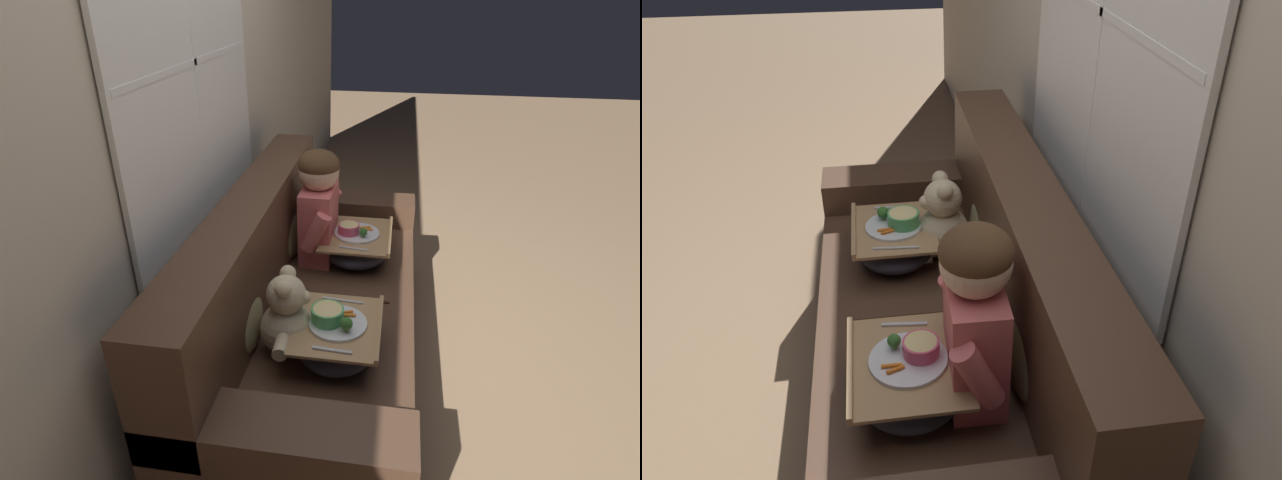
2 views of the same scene
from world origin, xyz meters
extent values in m
plane|color=#8E7051|center=(0.00, 0.00, 0.00)|extent=(14.00, 14.00, 0.00)
cube|color=beige|center=(0.00, 0.54, 1.30)|extent=(8.00, 0.05, 2.60)
cube|color=white|center=(0.00, 0.50, 1.45)|extent=(1.28, 0.02, 1.35)
cube|color=black|center=(0.00, 0.51, 1.45)|extent=(1.23, 0.01, 1.30)
cube|color=white|center=(0.00, 0.50, 1.45)|extent=(0.02, 0.02, 1.30)
cube|color=white|center=(0.00, 0.50, 1.45)|extent=(1.23, 0.02, 0.02)
cube|color=#4C3323|center=(0.00, 0.00, 0.21)|extent=(1.98, 0.85, 0.42)
cube|color=#4C3323|center=(0.00, 0.32, 0.66)|extent=(1.98, 0.22, 0.48)
cube|color=#4C3323|center=(-0.88, 0.00, 0.49)|extent=(0.22, 0.85, 0.14)
cube|color=#4C3323|center=(0.88, 0.00, 0.49)|extent=(0.22, 0.85, 0.14)
cube|color=#32190A|center=(0.00, -0.02, 0.42)|extent=(0.01, 0.59, 0.01)
ellipsoid|color=#898456|center=(0.38, 0.24, 0.59)|extent=(0.35, 0.17, 0.36)
ellipsoid|color=tan|center=(-0.38, 0.24, 0.59)|extent=(0.33, 0.16, 0.34)
cube|color=#DB6666|center=(0.38, 0.07, 0.62)|extent=(0.29, 0.17, 0.39)
sphere|color=beige|center=(0.38, 0.07, 0.90)|extent=(0.20, 0.20, 0.20)
ellipsoid|color=#4C331E|center=(0.38, 0.07, 0.94)|extent=(0.21, 0.21, 0.14)
cylinder|color=#DB6666|center=(0.22, 0.06, 0.65)|extent=(0.08, 0.16, 0.22)
cylinder|color=#DB6666|center=(0.55, 0.05, 0.65)|extent=(0.08, 0.16, 0.22)
sphere|color=beige|center=(-0.38, 0.07, 0.53)|extent=(0.21, 0.21, 0.21)
sphere|color=beige|center=(-0.38, 0.07, 0.68)|extent=(0.15, 0.15, 0.15)
sphere|color=beige|center=(-0.44, 0.07, 0.74)|extent=(0.06, 0.06, 0.06)
sphere|color=beige|center=(-0.33, 0.08, 0.74)|extent=(0.06, 0.06, 0.06)
sphere|color=beige|center=(-0.38, 0.01, 0.68)|extent=(0.06, 0.06, 0.06)
sphere|color=black|center=(-0.38, -0.01, 0.68)|extent=(0.02, 0.02, 0.02)
cylinder|color=beige|center=(-0.52, 0.06, 0.55)|extent=(0.11, 0.06, 0.06)
cylinder|color=beige|center=(-0.25, 0.08, 0.55)|extent=(0.11, 0.06, 0.06)
cylinder|color=beige|center=(-0.43, -0.04, 0.45)|extent=(0.06, 0.10, 0.06)
cylinder|color=beige|center=(-0.33, -0.03, 0.45)|extent=(0.06, 0.10, 0.06)
ellipsoid|color=#2D2D38|center=(0.38, -0.12, 0.49)|extent=(0.41, 0.34, 0.13)
cube|color=tan|center=(0.38, -0.12, 0.56)|extent=(0.42, 0.36, 0.01)
cube|color=tan|center=(0.38, -0.29, 0.58)|extent=(0.42, 0.02, 0.02)
cylinder|color=silver|center=(0.38, -0.12, 0.57)|extent=(0.23, 0.23, 0.01)
cylinder|color=#D64C70|center=(0.37, -0.08, 0.60)|extent=(0.11, 0.11, 0.05)
cylinder|color=#E5D189|center=(0.37, -0.08, 0.62)|extent=(0.10, 0.10, 0.01)
sphere|color=#38702D|center=(0.33, -0.16, 0.61)|extent=(0.04, 0.04, 0.04)
cylinder|color=#7A9E56|center=(0.33, -0.16, 0.59)|extent=(0.02, 0.02, 0.02)
cylinder|color=orange|center=(0.41, -0.17, 0.59)|extent=(0.01, 0.06, 0.01)
cylinder|color=orange|center=(0.43, -0.16, 0.59)|extent=(0.03, 0.06, 0.01)
cube|color=silver|center=(0.22, -0.12, 0.57)|extent=(0.03, 0.14, 0.01)
ellipsoid|color=#2D2D38|center=(-0.38, -0.12, 0.49)|extent=(0.39, 0.32, 0.13)
cube|color=tan|center=(-0.38, -0.12, 0.56)|extent=(0.40, 0.33, 0.01)
cube|color=tan|center=(-0.38, -0.28, 0.58)|extent=(0.40, 0.02, 0.02)
cylinder|color=silver|center=(-0.38, -0.12, 0.57)|extent=(0.22, 0.22, 0.01)
cylinder|color=#4CAD60|center=(-0.38, -0.08, 0.61)|extent=(0.13, 0.13, 0.05)
cylinder|color=#E5D189|center=(-0.38, -0.08, 0.63)|extent=(0.11, 0.11, 0.01)
sphere|color=#38702D|center=(-0.43, -0.16, 0.61)|extent=(0.05, 0.05, 0.05)
cylinder|color=#7A9E56|center=(-0.43, -0.16, 0.59)|extent=(0.02, 0.02, 0.02)
cylinder|color=orange|center=(-0.34, -0.16, 0.59)|extent=(0.02, 0.06, 0.01)
cylinder|color=orange|center=(-0.33, -0.15, 0.59)|extent=(0.03, 0.05, 0.01)
cube|color=silver|center=(-0.54, -0.12, 0.57)|extent=(0.02, 0.14, 0.01)
cube|color=silver|center=(-0.23, -0.12, 0.57)|extent=(0.02, 0.17, 0.01)
camera|label=1|loc=(-1.91, -0.30, 1.74)|focal=28.00mm
camera|label=2|loc=(1.75, -0.17, 1.85)|focal=35.00mm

